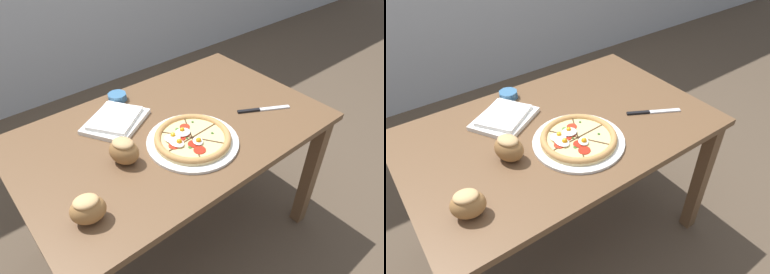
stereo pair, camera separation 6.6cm
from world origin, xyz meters
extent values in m
plane|color=brown|center=(0.00, 0.00, 0.00)|extent=(12.00, 12.00, 0.00)
cube|color=brown|center=(0.00, 0.00, 0.72)|extent=(1.31, 0.83, 0.03)
cube|color=brown|center=(0.60, -0.36, 0.35)|extent=(0.06, 0.06, 0.71)
cube|color=brown|center=(-0.60, 0.36, 0.35)|extent=(0.06, 0.06, 0.71)
cube|color=brown|center=(0.60, 0.36, 0.35)|extent=(0.06, 0.06, 0.71)
cylinder|color=white|center=(0.00, -0.14, 0.74)|extent=(0.37, 0.37, 0.01)
cylinder|color=#E5C684|center=(0.00, -0.14, 0.76)|extent=(0.31, 0.31, 0.01)
cylinder|color=#E0CC84|center=(0.00, -0.14, 0.76)|extent=(0.26, 0.26, 0.00)
torus|color=tan|center=(0.00, -0.14, 0.77)|extent=(0.31, 0.31, 0.03)
cube|color=#472D19|center=(-0.03, -0.20, 0.77)|extent=(0.06, 0.12, 0.00)
cube|color=#472D19|center=(0.03, -0.19, 0.77)|extent=(0.08, 0.11, 0.00)
cube|color=#472D19|center=(0.06, -0.13, 0.77)|extent=(0.13, 0.01, 0.00)
cube|color=#472D19|center=(0.03, -0.08, 0.77)|extent=(0.06, 0.12, 0.00)
cube|color=#472D19|center=(-0.04, -0.08, 0.77)|extent=(0.08, 0.11, 0.00)
cube|color=#472D19|center=(-0.07, -0.14, 0.77)|extent=(0.13, 0.01, 0.00)
cylinder|color=red|center=(-0.03, -0.17, 0.77)|extent=(0.04, 0.04, 0.00)
cylinder|color=red|center=(-0.03, -0.21, 0.77)|extent=(0.05, 0.05, 0.00)
cylinder|color=red|center=(0.02, -0.06, 0.77)|extent=(0.04, 0.04, 0.00)
cylinder|color=red|center=(-0.01, -0.10, 0.77)|extent=(0.05, 0.05, 0.00)
cylinder|color=red|center=(-0.09, -0.13, 0.77)|extent=(0.04, 0.04, 0.00)
cylinder|color=red|center=(-0.04, -0.11, 0.77)|extent=(0.03, 0.03, 0.00)
ellipsoid|color=white|center=(-0.01, -0.09, 0.77)|extent=(0.06, 0.06, 0.01)
sphere|color=orange|center=(-0.01, -0.09, 0.78)|extent=(0.02, 0.02, 0.02)
ellipsoid|color=white|center=(-0.01, -0.17, 0.77)|extent=(0.06, 0.06, 0.01)
sphere|color=orange|center=(-0.01, -0.18, 0.78)|extent=(0.02, 0.02, 0.02)
ellipsoid|color=white|center=(-0.07, -0.13, 0.77)|extent=(0.06, 0.08, 0.01)
sphere|color=orange|center=(-0.07, -0.14, 0.78)|extent=(0.02, 0.02, 0.02)
ellipsoid|color=white|center=(-0.07, -0.10, 0.77)|extent=(0.09, 0.09, 0.01)
sphere|color=#F4AD1E|center=(-0.06, -0.09, 0.78)|extent=(0.02, 0.02, 0.02)
cylinder|color=#2D5B1E|center=(-0.02, -0.13, 0.77)|extent=(0.01, 0.01, 0.00)
cylinder|color=#2D5B1E|center=(0.06, -0.06, 0.77)|extent=(0.01, 0.01, 0.00)
cylinder|color=#2D5B1E|center=(0.08, -0.17, 0.77)|extent=(0.01, 0.01, 0.00)
cylinder|color=#386B23|center=(-0.05, -0.18, 0.77)|extent=(0.01, 0.01, 0.00)
cylinder|color=#477A2D|center=(-0.02, -0.06, 0.77)|extent=(0.02, 0.02, 0.00)
cylinder|color=teal|center=(-0.07, 0.33, 0.76)|extent=(0.08, 0.08, 0.04)
cylinder|color=gold|center=(-0.07, 0.33, 0.76)|extent=(0.07, 0.07, 0.02)
cylinder|color=teal|center=(-0.03, 0.33, 0.76)|extent=(0.01, 0.01, 0.03)
cylinder|color=teal|center=(-0.04, 0.36, 0.76)|extent=(0.01, 0.01, 0.03)
cylinder|color=teal|center=(-0.07, 0.38, 0.76)|extent=(0.01, 0.01, 0.03)
cylinder|color=teal|center=(-0.10, 0.36, 0.76)|extent=(0.01, 0.01, 0.03)
cylinder|color=teal|center=(-0.11, 0.33, 0.76)|extent=(0.01, 0.01, 0.03)
cylinder|color=teal|center=(-0.10, 0.30, 0.76)|extent=(0.01, 0.01, 0.03)
cylinder|color=teal|center=(-0.07, 0.29, 0.76)|extent=(0.01, 0.01, 0.03)
cylinder|color=teal|center=(-0.04, 0.30, 0.76)|extent=(0.01, 0.01, 0.03)
cube|color=white|center=(-0.17, 0.18, 0.75)|extent=(0.32, 0.31, 0.02)
cube|color=white|center=(-0.17, 0.18, 0.77)|extent=(0.27, 0.26, 0.02)
ellipsoid|color=olive|center=(-0.27, -0.06, 0.79)|extent=(0.13, 0.15, 0.10)
ellipsoid|color=tan|center=(-0.27, -0.06, 0.83)|extent=(0.10, 0.10, 0.03)
ellipsoid|color=#A3703D|center=(-0.49, -0.23, 0.79)|extent=(0.13, 0.11, 0.09)
ellipsoid|color=tan|center=(-0.49, -0.23, 0.83)|extent=(0.09, 0.08, 0.03)
cube|color=silver|center=(0.44, -0.19, 0.74)|extent=(0.14, 0.09, 0.01)
cube|color=black|center=(0.34, -0.13, 0.74)|extent=(0.10, 0.06, 0.01)
camera|label=1|loc=(-0.68, -0.95, 1.61)|focal=32.00mm
camera|label=2|loc=(-0.63, -0.99, 1.61)|focal=32.00mm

